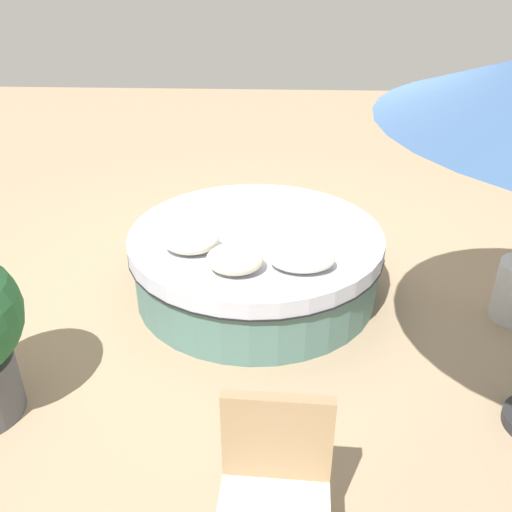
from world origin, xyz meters
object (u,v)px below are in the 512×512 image
object	(u,v)px
round_bed	(256,261)
throw_pillow_2	(302,258)
throw_pillow_1	(235,259)
patio_chair	(275,483)
throw_pillow_0	(190,239)

from	to	relation	value
round_bed	throw_pillow_2	bearing A→B (deg)	-58.01
round_bed	throw_pillow_1	xyz separation A→B (m)	(-0.13, -0.66, 0.39)
throw_pillow_1	patio_chair	distance (m)	1.89
throw_pillow_0	throw_pillow_2	xyz separation A→B (m)	(0.88, -0.23, -0.02)
throw_pillow_1	throw_pillow_2	bearing A→B (deg)	6.86
patio_chair	round_bed	bearing A→B (deg)	-82.80
throw_pillow_2	patio_chair	xyz separation A→B (m)	(-0.17, -1.91, -0.12)
patio_chair	throw_pillow_0	bearing A→B (deg)	-69.10
throw_pillow_1	throw_pillow_2	distance (m)	0.50
throw_pillow_0	throw_pillow_2	size ratio (longest dim) A/B	0.92
throw_pillow_2	throw_pillow_0	bearing A→B (deg)	165.36
throw_pillow_1	patio_chair	world-z (taller)	patio_chair
throw_pillow_2	patio_chair	world-z (taller)	patio_chair
patio_chair	throw_pillow_2	bearing A→B (deg)	-92.47
throw_pillow_1	throw_pillow_2	xyz separation A→B (m)	(0.50, 0.06, -0.01)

